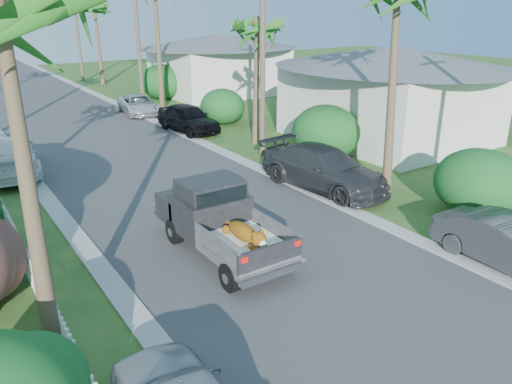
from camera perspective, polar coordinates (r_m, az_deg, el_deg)
ground at (r=11.66m, az=14.76°, el=-15.56°), size 120.00×120.00×0.00m
road at (r=32.53m, az=-20.00°, el=7.38°), size 8.00×100.00×0.02m
curb_right at (r=33.77m, az=-12.91°, el=8.58°), size 0.60×100.00×0.06m
pickup_truck at (r=14.45m, az=-4.60°, el=-2.89°), size 1.98×5.12×2.06m
parked_car_rn at (r=15.18m, az=26.91°, el=-5.37°), size 1.53×4.15×1.36m
parked_car_rm at (r=19.52m, az=7.76°, el=2.64°), size 2.94×5.76×1.60m
parked_car_rf at (r=28.64m, az=-7.79°, el=8.35°), size 2.19×4.70×1.56m
parked_car_rd at (r=34.10m, az=-13.26°, el=9.67°), size 2.60×4.66×1.23m
parked_car_lf at (r=23.43m, az=-26.59°, el=3.68°), size 2.71×5.72×1.61m
palm_r_b at (r=25.22m, az=0.03°, el=18.76°), size 4.40×4.40×7.20m
palm_r_d at (r=48.01m, az=-17.99°, el=19.62°), size 4.40×4.40×8.00m
shrub_r_a at (r=18.35m, az=24.16°, el=0.96°), size 2.80×3.08×2.30m
shrub_r_b at (r=23.43m, az=7.99°, el=6.80°), size 3.00×3.30×2.50m
shrub_r_c at (r=30.47m, az=-3.86°, el=9.74°), size 2.60×2.86×2.10m
shrub_r_d at (r=39.49m, az=-10.70°, el=12.29°), size 3.20×3.52×2.60m
picket_fence at (r=13.12m, az=-23.64°, el=-9.76°), size 0.10×11.00×1.00m
house_right_near at (r=27.56m, az=14.97°, el=10.43°), size 8.00×9.00×4.80m
house_right_far at (r=41.60m, az=-4.27°, el=14.12°), size 9.00×8.00×4.60m
utility_pole_b at (r=23.09m, az=0.75°, el=15.23°), size 1.60×0.26×9.00m
utility_pole_c at (r=36.42m, az=-13.33°, el=16.66°), size 1.60×0.26×9.00m
utility_pole_d at (r=50.70m, az=-19.75°, el=17.00°), size 1.60×0.26×9.00m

